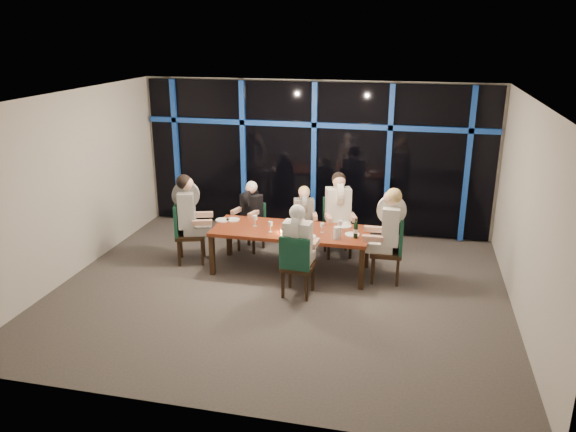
{
  "coord_description": "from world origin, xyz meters",
  "views": [
    {
      "loc": [
        1.92,
        -7.77,
        3.94
      ],
      "look_at": [
        0.0,
        0.6,
        1.05
      ],
      "focal_mm": 35.0,
      "sensor_mm": 36.0,
      "label": 1
    }
  ],
  "objects": [
    {
      "name": "plate_end_right",
      "position": [
        1.03,
        0.77,
        0.76
      ],
      "size": [
        0.24,
        0.24,
        0.01
      ],
      "primitive_type": "cylinder",
      "color": "white",
      "rests_on": "dining_table"
    },
    {
      "name": "wine_glass_b",
      "position": [
        0.06,
        0.91,
        0.88
      ],
      "size": [
        0.07,
        0.07,
        0.18
      ],
      "color": "white",
      "rests_on": "dining_table"
    },
    {
      "name": "water_pitcher",
      "position": [
        0.81,
        0.53,
        0.85
      ],
      "size": [
        0.12,
        0.11,
        0.2
      ],
      "rotation": [
        0.0,
        0.0,
        0.12
      ],
      "color": "white",
      "rests_on": "dining_table"
    },
    {
      "name": "diner_far_right",
      "position": [
        0.67,
        1.68,
        1.0
      ],
      "size": [
        0.63,
        0.71,
        1.02
      ],
      "rotation": [
        0.0,
        0.0,
        0.33
      ],
      "color": "white",
      "rests_on": "ground"
    },
    {
      "name": "wine_glass_d",
      "position": [
        -0.62,
        0.82,
        0.89
      ],
      "size": [
        0.07,
        0.07,
        0.19
      ],
      "color": "white",
      "rests_on": "dining_table"
    },
    {
      "name": "chair_end_right",
      "position": [
        1.68,
        0.78,
        0.6
      ],
      "size": [
        0.51,
        0.51,
        1.07
      ],
      "rotation": [
        0.0,
        0.0,
        4.74
      ],
      "color": "black",
      "rests_on": "ground"
    },
    {
      "name": "plate_far_left",
      "position": [
        -1.09,
        1.04,
        0.76
      ],
      "size": [
        0.24,
        0.24,
        0.01
      ],
      "primitive_type": "cylinder",
      "color": "white",
      "rests_on": "dining_table"
    },
    {
      "name": "chair_far_left",
      "position": [
        -0.9,
        1.65,
        0.5
      ],
      "size": [
        0.51,
        0.51,
        0.89
      ],
      "rotation": [
        0.0,
        0.0,
        -0.29
      ],
      "color": "black",
      "rests_on": "ground"
    },
    {
      "name": "window_wall",
      "position": [
        0.01,
        2.93,
        1.55
      ],
      "size": [
        6.86,
        0.43,
        2.94
      ],
      "color": "black",
      "rests_on": "ground"
    },
    {
      "name": "plate_near_mid",
      "position": [
        0.35,
        0.52,
        0.76
      ],
      "size": [
        0.24,
        0.24,
        0.01
      ],
      "primitive_type": "cylinder",
      "color": "white",
      "rests_on": "dining_table"
    },
    {
      "name": "wine_glass_c",
      "position": [
        0.53,
        0.77,
        0.87
      ],
      "size": [
        0.06,
        0.06,
        0.16
      ],
      "color": "silver",
      "rests_on": "dining_table"
    },
    {
      "name": "chair_near_mid",
      "position": [
        0.3,
        -0.13,
        0.56
      ],
      "size": [
        0.5,
        0.5,
        1.01
      ],
      "rotation": [
        0.0,
        0.0,
        3.06
      ],
      "color": "black",
      "rests_on": "ground"
    },
    {
      "name": "chair_end_left",
      "position": [
        -1.89,
        0.78,
        0.6
      ],
      "size": [
        0.63,
        0.63,
        1.08
      ],
      "rotation": [
        0.0,
        0.0,
        1.88
      ],
      "color": "black",
      "rests_on": "ground"
    },
    {
      "name": "diner_end_right",
      "position": [
        1.59,
        0.78,
        1.02
      ],
      "size": [
        0.67,
        0.54,
        1.04
      ],
      "rotation": [
        0.0,
        0.0,
        4.74
      ],
      "color": "white",
      "rests_on": "ground"
    },
    {
      "name": "wine_bottle",
      "position": [
        1.1,
        0.64,
        0.87
      ],
      "size": [
        0.07,
        0.07,
        0.32
      ],
      "rotation": [
        0.0,
        0.0,
        0.09
      ],
      "color": "black",
      "rests_on": "dining_table"
    },
    {
      "name": "plate_end_left",
      "position": [
        -1.26,
        0.98,
        0.76
      ],
      "size": [
        0.24,
        0.24,
        0.01
      ],
      "primitive_type": "cylinder",
      "color": "white",
      "rests_on": "dining_table"
    },
    {
      "name": "chair_far_right",
      "position": [
        0.65,
        1.76,
        0.58
      ],
      "size": [
        0.62,
        0.62,
        1.05
      ],
      "rotation": [
        0.0,
        0.0,
        0.33
      ],
      "color": "black",
      "rests_on": "ground"
    },
    {
      "name": "diner_near_mid",
      "position": [
        0.31,
        -0.04,
        0.96
      ],
      "size": [
        0.52,
        0.64,
        0.98
      ],
      "rotation": [
        0.0,
        0.0,
        3.06
      ],
      "color": "white",
      "rests_on": "ground"
    },
    {
      "name": "plate_far_right",
      "position": [
        0.86,
        1.14,
        0.76
      ],
      "size": [
        0.24,
        0.24,
        0.01
      ],
      "primitive_type": "cylinder",
      "color": "white",
      "rests_on": "dining_table"
    },
    {
      "name": "diner_far_mid",
      "position": [
        0.07,
        1.59,
        0.83
      ],
      "size": [
        0.5,
        0.59,
        0.85
      ],
      "rotation": [
        0.0,
        0.0,
        0.26
      ],
      "color": "black",
      "rests_on": "ground"
    },
    {
      "name": "dining_table",
      "position": [
        0.0,
        0.8,
        0.68
      ],
      "size": [
        2.6,
        1.0,
        0.75
      ],
      "color": "maroon",
      "rests_on": "ground"
    },
    {
      "name": "wine_glass_e",
      "position": [
        0.81,
        0.88,
        0.89
      ],
      "size": [
        0.07,
        0.07,
        0.19
      ],
      "color": "silver",
      "rests_on": "dining_table"
    },
    {
      "name": "room",
      "position": [
        0.0,
        0.0,
        2.02
      ],
      "size": [
        7.04,
        7.0,
        3.02
      ],
      "color": "#56504C",
      "rests_on": "ground"
    },
    {
      "name": "diner_end_left",
      "position": [
        -1.8,
        0.81,
        1.03
      ],
      "size": [
        0.74,
        0.64,
        1.05
      ],
      "rotation": [
        0.0,
        0.0,
        1.88
      ],
      "color": "black",
      "rests_on": "ground"
    },
    {
      "name": "wine_glass_a",
      "position": [
        -0.3,
        0.6,
        0.88
      ],
      "size": [
        0.07,
        0.07,
        0.18
      ],
      "color": "white",
      "rests_on": "dining_table"
    },
    {
      "name": "tea_light",
      "position": [
        -0.1,
        0.62,
        0.77
      ],
      "size": [
        0.05,
        0.05,
        0.03
      ],
      "primitive_type": "cylinder",
      "color": "#FBA64B",
      "rests_on": "dining_table"
    },
    {
      "name": "chair_far_mid",
      "position": [
        0.05,
        1.66,
        0.48
      ],
      "size": [
        0.49,
        0.49,
        0.87
      ],
      "rotation": [
        0.0,
        0.0,
        0.26
      ],
      "color": "black",
      "rests_on": "ground"
    },
    {
      "name": "plate_far_mid",
      "position": [
        0.21,
        1.04,
        0.76
      ],
      "size": [
        0.24,
        0.24,
        0.01
      ],
      "primitive_type": "cylinder",
      "color": "white",
      "rests_on": "dining_table"
    },
    {
      "name": "diner_far_left",
      "position": [
        -0.93,
        1.58,
        0.85
      ],
      "size": [
        0.52,
        0.6,
        0.87
      ],
      "rotation": [
        0.0,
        0.0,
        -0.29
      ],
      "color": "black",
      "rests_on": "ground"
    }
  ]
}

